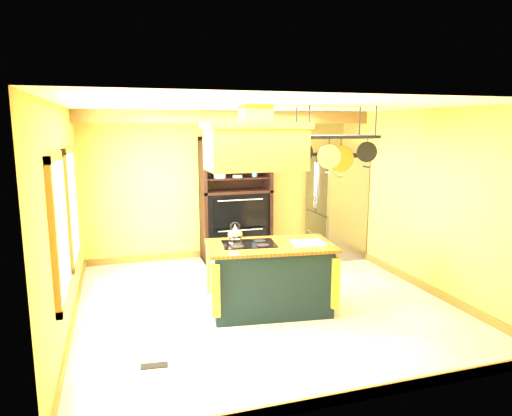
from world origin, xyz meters
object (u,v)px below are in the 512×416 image
kitchen_island (270,277)px  refrigerator (336,207)px  range_hood (255,144)px  pot_rack (335,144)px  hutch (235,212)px

kitchen_island → refrigerator: (2.07, 2.21, 0.45)m
range_hood → pot_rack: same height
kitchen_island → range_hood: range_hood is taller
kitchen_island → range_hood: 1.77m
pot_rack → refrigerator: (1.17, 2.21, -1.29)m
pot_rack → kitchen_island: bearing=-179.9°
range_hood → hutch: size_ratio=0.57×
range_hood → refrigerator: (2.27, 2.21, -1.30)m
refrigerator → hutch: bearing=169.2°
refrigerator → range_hood: bearing=-135.8°
kitchen_island → hutch: hutch is taller
range_hood → hutch: (0.40, 2.56, -1.35)m
kitchen_island → range_hood: size_ratio=1.37×
kitchen_island → pot_rack: (0.91, 0.00, 1.75)m
hutch → pot_rack: bearing=-74.6°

